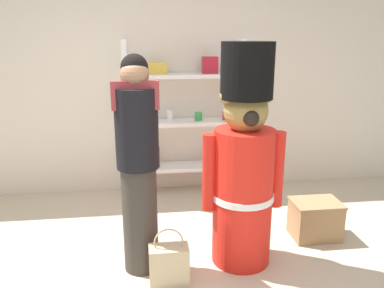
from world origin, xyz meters
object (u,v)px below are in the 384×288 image
at_px(merchandise_shelf, 184,117).
at_px(teddy_bear_guard, 244,167).
at_px(shopping_bag, 169,264).
at_px(person_shopper, 138,163).
at_px(display_crate, 315,219).

height_order(merchandise_shelf, teddy_bear_guard, teddy_bear_guard).
height_order(teddy_bear_guard, shopping_bag, teddy_bear_guard).
bearing_deg(merchandise_shelf, shopping_bag, -99.99).
distance_m(merchandise_shelf, teddy_bear_guard, 1.51).
relative_size(merchandise_shelf, person_shopper, 1.04).
distance_m(merchandise_shelf, shopping_bag, 1.91).
height_order(merchandise_shelf, shopping_bag, merchandise_shelf).
distance_m(teddy_bear_guard, display_crate, 1.02).
relative_size(teddy_bear_guard, display_crate, 4.06).
height_order(person_shopper, shopping_bag, person_shopper).
xyz_separation_m(person_shopper, shopping_bag, (0.20, -0.24, -0.71)).
bearing_deg(merchandise_shelf, display_crate, -48.76).
bearing_deg(teddy_bear_guard, shopping_bag, -157.46).
relative_size(teddy_bear_guard, shopping_bag, 3.88).
xyz_separation_m(person_shopper, display_crate, (1.56, 0.29, -0.70)).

